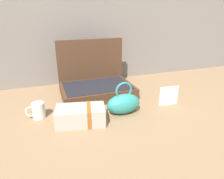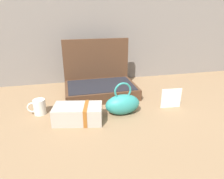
% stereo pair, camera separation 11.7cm
% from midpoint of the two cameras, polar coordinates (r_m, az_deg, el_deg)
% --- Properties ---
extents(ground_plane, '(6.00, 6.00, 0.00)m').
position_cam_midpoint_polar(ground_plane, '(1.25, -1.83, -5.08)').
color(ground_plane, '#8C6D4C').
extents(open_suitcase, '(0.49, 0.35, 0.37)m').
position_cam_midpoint_polar(open_suitcase, '(1.44, -7.03, 1.76)').
color(open_suitcase, '#4C301E').
rests_on(open_suitcase, ground_plane).
extents(teal_pouch_handbag, '(0.21, 0.11, 0.19)m').
position_cam_midpoint_polar(teal_pouch_handbag, '(1.15, 0.39, -4.04)').
color(teal_pouch_handbag, teal).
rests_on(teal_pouch_handbag, ground_plane).
extents(cream_toiletry_bag, '(0.28, 0.19, 0.10)m').
position_cam_midpoint_polar(cream_toiletry_bag, '(1.08, -11.88, -7.30)').
color(cream_toiletry_bag, '#B2A899').
rests_on(cream_toiletry_bag, ground_plane).
extents(coffee_mug, '(0.10, 0.07, 0.09)m').
position_cam_midpoint_polar(coffee_mug, '(1.21, -23.02, -5.59)').
color(coffee_mug, silver).
rests_on(coffee_mug, ground_plane).
extents(info_card_left, '(0.13, 0.02, 0.12)m').
position_cam_midpoint_polar(info_card_left, '(1.29, 13.39, -1.80)').
color(info_card_left, white).
rests_on(info_card_left, ground_plane).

